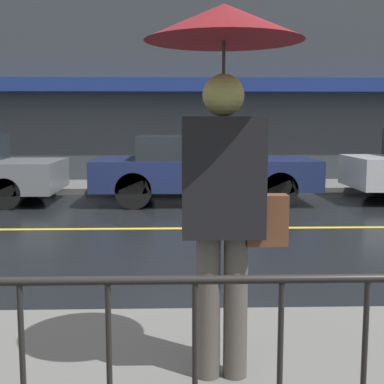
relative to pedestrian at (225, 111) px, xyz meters
The scene contains 7 objects.
ground_plane 5.47m from the pedestrian, 88.48° to the left, with size 80.00×80.00×0.00m, color black.
sidewalk_far 10.29m from the pedestrian, 89.22° to the left, with size 28.00×1.94×0.14m.
lane_marking 5.47m from the pedestrian, 88.48° to the left, with size 25.20×0.12×0.01m.
building_storefront 11.29m from the pedestrian, 89.30° to the left, with size 28.00×0.85×5.44m.
railing_foreground 1.46m from the pedestrian, 82.49° to the right, with size 12.00×0.04×0.94m.
pedestrian is the anchor object (origin of this frame).
car_navy 8.04m from the pedestrian, 88.08° to the left, with size 4.55×1.92×1.38m.
Camera 1 is at (-0.42, -8.26, 1.67)m, focal length 50.00 mm.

